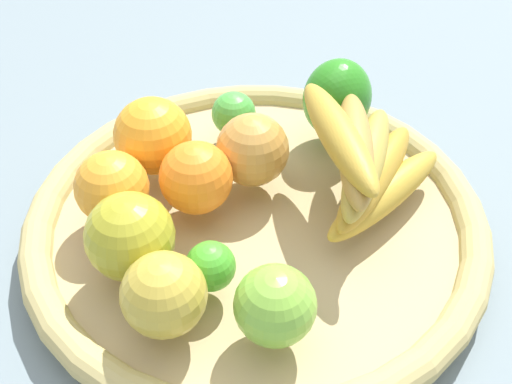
{
  "coord_description": "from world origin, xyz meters",
  "views": [
    {
      "loc": [
        0.35,
        -0.28,
        0.47
      ],
      "look_at": [
        0.0,
        0.0,
        0.06
      ],
      "focal_mm": 44.98,
      "sensor_mm": 36.0,
      "label": 1
    }
  ],
  "objects": [
    {
      "name": "ground_plane",
      "position": [
        0.0,
        0.0,
        0.0
      ],
      "size": [
        2.4,
        2.4,
        0.0
      ],
      "primitive_type": "plane",
      "color": "slate",
      "rests_on": "ground"
    },
    {
      "name": "basket",
      "position": [
        0.0,
        0.0,
        0.02
      ],
      "size": [
        0.45,
        0.45,
        0.04
      ],
      "color": "tan",
      "rests_on": "ground_plane"
    },
    {
      "name": "banana_bunch",
      "position": [
        0.05,
        0.09,
        0.09
      ],
      "size": [
        0.17,
        0.17,
        0.09
      ],
      "color": "gold",
      "rests_on": "basket"
    },
    {
      "name": "apple_0",
      "position": [
        0.12,
        -0.08,
        0.07
      ],
      "size": [
        0.09,
        0.09,
        0.07
      ],
      "primitive_type": "sphere",
      "rotation": [
        0.0,
        0.0,
        0.6
      ],
      "color": "#79B63A",
      "rests_on": "basket"
    },
    {
      "name": "orange_2",
      "position": [
        -0.11,
        -0.04,
        0.08
      ],
      "size": [
        0.08,
        0.08,
        0.08
      ],
      "primitive_type": "sphere",
      "rotation": [
        0.0,
        0.0,
        0.03
      ],
      "color": "orange",
      "rests_on": "basket"
    },
    {
      "name": "lime_1",
      "position": [
        -0.11,
        0.06,
        0.07
      ],
      "size": [
        0.05,
        0.05,
        0.05
      ],
      "primitive_type": "sphere",
      "rotation": [
        0.0,
        0.0,
        3.22
      ],
      "color": "green",
      "rests_on": "basket"
    },
    {
      "name": "apple_2",
      "position": [
        -0.01,
        -0.13,
        0.08
      ],
      "size": [
        0.08,
        0.08,
        0.08
      ],
      "primitive_type": "sphere",
      "rotation": [
        0.0,
        0.0,
        0.02
      ],
      "color": "#A4A026",
      "rests_on": "basket"
    },
    {
      "name": "apple_1",
      "position": [
        -0.04,
        0.02,
        0.08
      ],
      "size": [
        0.08,
        0.08,
        0.07
      ],
      "primitive_type": "sphere",
      "rotation": [
        0.0,
        0.0,
        6.24
      ],
      "color": "#BF883B",
      "rests_on": "basket"
    },
    {
      "name": "apple_3",
      "position": [
        0.06,
        -0.14,
        0.08
      ],
      "size": [
        0.08,
        0.08,
        0.07
      ],
      "primitive_type": "sphere",
      "rotation": [
        0.0,
        0.0,
        1.68
      ],
      "color": "gold",
      "rests_on": "basket"
    },
    {
      "name": "bell_pepper",
      "position": [
        -0.04,
        0.14,
        0.09
      ],
      "size": [
        0.07,
        0.08,
        0.09
      ],
      "primitive_type": "ellipsoid",
      "rotation": [
        0.0,
        0.0,
        1.53
      ],
      "color": "#2C8620",
      "rests_on": "basket"
    },
    {
      "name": "orange_0",
      "position": [
        -0.08,
        -0.11,
        0.08
      ],
      "size": [
        0.09,
        0.09,
        0.07
      ],
      "primitive_type": "sphere",
      "rotation": [
        0.0,
        0.0,
        0.28
      ],
      "color": "orange",
      "rests_on": "basket"
    },
    {
      "name": "orange_1",
      "position": [
        -0.04,
        -0.04,
        0.08
      ],
      "size": [
        0.1,
        0.1,
        0.07
      ],
      "primitive_type": "sphere",
      "rotation": [
        0.0,
        0.0,
        3.9
      ],
      "color": "orange",
      "rests_on": "basket"
    },
    {
      "name": "lime_0",
      "position": [
        0.05,
        -0.09,
        0.06
      ],
      "size": [
        0.06,
        0.06,
        0.04
      ],
      "primitive_type": "sphere",
      "rotation": [
        0.0,
        0.0,
        1.09
      ],
      "color": "green",
      "rests_on": "basket"
    }
  ]
}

